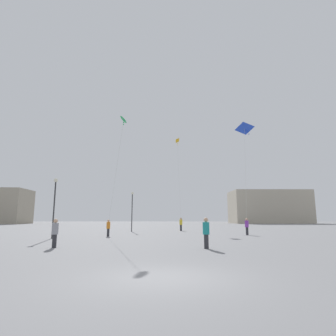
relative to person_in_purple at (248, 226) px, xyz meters
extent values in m
plane|color=slate|center=(-8.49, -21.69, -0.98)|extent=(300.00, 300.00, 0.00)
cylinder|color=#2D2D33|center=(0.00, 0.00, -0.57)|extent=(0.26, 0.26, 0.81)
cylinder|color=purple|center=(0.00, 0.00, 0.19)|extent=(0.39, 0.39, 0.70)
sphere|color=tan|center=(0.00, 0.00, 0.67)|extent=(0.26, 0.26, 0.26)
cylinder|color=#2D2D33|center=(-14.23, -2.17, -0.60)|extent=(0.24, 0.24, 0.75)
cylinder|color=orange|center=(-14.23, -2.17, 0.10)|extent=(0.36, 0.36, 0.65)
sphere|color=tan|center=(-14.23, -2.17, 0.54)|extent=(0.24, 0.24, 0.24)
cylinder|color=#2D2D33|center=(-6.10, -13.48, -0.57)|extent=(0.27, 0.27, 0.82)
cylinder|color=teal|center=(-6.10, -13.48, 0.20)|extent=(0.39, 0.39, 0.71)
sphere|color=tan|center=(-6.10, -13.48, 0.69)|extent=(0.27, 0.27, 0.27)
cylinder|color=#2D2D33|center=(-6.53, 10.03, -0.55)|extent=(0.27, 0.27, 0.84)
cylinder|color=yellow|center=(-6.53, 10.03, 0.23)|extent=(0.40, 0.40, 0.73)
sphere|color=tan|center=(-6.53, 10.03, 0.73)|extent=(0.27, 0.27, 0.27)
cylinder|color=#2D2D33|center=(-15.26, -12.91, -0.58)|extent=(0.26, 0.26, 0.79)
cylinder|color=gray|center=(-15.26, -12.91, 0.15)|extent=(0.38, 0.38, 0.68)
sphere|color=tan|center=(-15.26, -12.91, 0.62)|extent=(0.26, 0.26, 0.26)
pyramid|color=blue|center=(-0.16, -1.55, 10.23)|extent=(1.60, 1.33, 0.93)
sphere|color=blue|center=(-0.04, -1.59, 10.01)|extent=(0.10, 0.10, 0.10)
sphere|color=blue|center=(0.10, -1.61, 9.80)|extent=(0.10, 0.10, 0.10)
sphere|color=blue|center=(0.24, -1.63, 9.59)|extent=(0.10, 0.10, 0.10)
cylinder|color=silver|center=(-0.09, -0.78, 5.27)|extent=(0.20, 1.59, 9.89)
cone|color=green|center=(-12.24, -6.86, 9.36)|extent=(0.75, 0.89, 0.64)
sphere|color=green|center=(-12.22, -7.00, 9.15)|extent=(0.10, 0.10, 0.10)
sphere|color=green|center=(-12.20, -7.14, 8.94)|extent=(0.10, 0.10, 0.10)
sphere|color=green|center=(-12.18, -7.28, 8.73)|extent=(0.10, 0.10, 0.10)
cylinder|color=silver|center=(-13.23, -4.51, 4.84)|extent=(2.01, 4.72, 9.04)
pyramid|color=yellow|center=(-6.87, 13.95, 13.22)|extent=(0.84, 1.18, 0.58)
sphere|color=yellow|center=(-6.81, 14.07, 12.99)|extent=(0.10, 0.10, 0.10)
sphere|color=yellow|center=(-6.78, 14.21, 12.78)|extent=(0.10, 0.10, 0.10)
sphere|color=yellow|center=(-6.74, 14.34, 12.57)|extent=(0.10, 0.10, 0.10)
cylinder|color=silver|center=(-6.69, 11.98, 6.76)|extent=(0.33, 3.92, 12.88)
cube|color=#B2A893|center=(26.51, 68.41, 4.56)|extent=(25.59, 14.02, 11.07)
cylinder|color=#2D2D30|center=(-18.52, -5.16, 1.52)|extent=(0.12, 0.12, 5.00)
sphere|color=#EAE5C6|center=(-18.52, -5.16, 4.17)|extent=(0.36, 0.36, 0.36)
cylinder|color=#2D2D30|center=(-13.18, 7.78, 1.50)|extent=(0.12, 0.12, 4.95)
sphere|color=#EAE5C6|center=(-13.18, 7.78, 4.12)|extent=(0.36, 0.36, 0.36)
camera|label=1|loc=(-8.35, -30.62, 0.79)|focal=30.35mm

